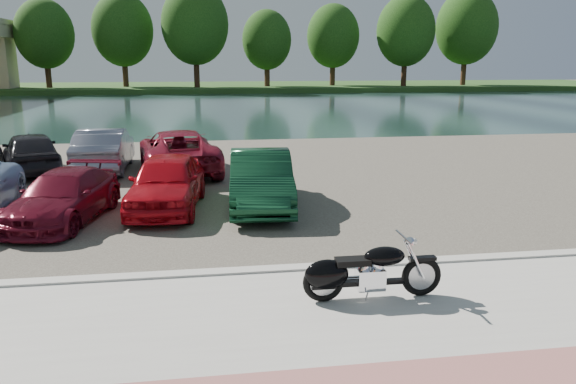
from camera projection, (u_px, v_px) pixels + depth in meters
name	position (u px, v px, depth m)	size (l,w,h in m)	color
ground	(368.00, 317.00, 8.76)	(200.00, 200.00, 0.00)	#595447
promenade	(389.00, 346.00, 7.79)	(60.00, 6.00, 0.10)	#B2AEA7
kerb	(338.00, 268.00, 10.67)	(60.00, 0.30, 0.14)	#B2AEA7
parking_lot	(276.00, 176.00, 19.34)	(60.00, 18.00, 0.04)	#443F37
river	(232.00, 108.00, 47.26)	(120.00, 40.00, 0.00)	#1A302E
far_bank	(219.00, 87.00, 77.98)	(120.00, 24.00, 0.60)	#1E4017
far_trees	(254.00, 31.00, 71.00)	(70.25, 10.68, 12.52)	#382014
motorcycle	(360.00, 273.00, 9.09)	(2.33, 0.75, 1.05)	black
car_3	(64.00, 197.00, 13.75)	(1.72, 4.23, 1.23)	maroon
car_4	(167.00, 182.00, 14.81)	(1.74, 4.32, 1.47)	#B20B17
car_5	(261.00, 180.00, 15.02)	(1.60, 4.58, 1.51)	#103B22
car_8	(31.00, 152.00, 19.68)	(1.74, 4.32, 1.47)	black
car_9	(104.00, 149.00, 20.08)	(1.61, 4.62, 1.52)	slate
car_10	(178.00, 151.00, 19.78)	(2.51, 5.44, 1.51)	maroon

